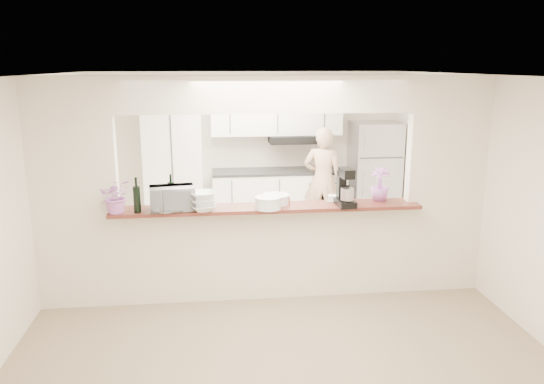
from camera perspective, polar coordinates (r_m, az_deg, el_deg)
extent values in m
plane|color=gray|center=(6.26, -0.51, -11.07)|extent=(6.00, 6.00, 0.00)
cube|color=beige|center=(7.69, -1.74, -6.24)|extent=(5.00, 2.90, 0.01)
cube|color=white|center=(6.00, -20.41, -0.40)|extent=(0.90, 0.15, 2.50)
cube|color=white|center=(6.39, 18.07, 0.61)|extent=(0.90, 0.15, 2.50)
cube|color=white|center=(5.70, -0.56, 10.46)|extent=(3.20, 0.15, 0.40)
cube|color=white|center=(6.06, -0.52, -6.55)|extent=(3.20, 0.15, 1.05)
cube|color=brown|center=(5.85, -0.48, -1.70)|extent=(3.40, 0.38, 0.04)
cube|color=white|center=(8.52, -10.52, 2.80)|extent=(0.90, 0.60, 2.10)
cube|color=white|center=(8.69, 0.56, -0.81)|extent=(2.10, 0.60, 0.90)
cube|color=#2B2C2E|center=(8.59, 0.56, 2.23)|extent=(2.10, 0.62, 0.04)
cube|color=white|center=(8.58, 0.47, 8.66)|extent=(2.10, 0.35, 0.75)
cube|color=black|center=(8.56, 2.22, 5.71)|extent=(0.75, 0.45, 0.12)
cube|color=black|center=(8.52, 5.83, -0.84)|extent=(0.55, 0.02, 0.55)
cube|color=#B8B9BE|center=(8.89, 10.89, 1.92)|extent=(0.75, 0.70, 1.70)
imported|color=#CB6BBC|center=(5.76, -16.39, -0.41)|extent=(0.38, 0.34, 0.37)
cylinder|color=black|center=(5.91, -10.79, -0.23)|extent=(0.07, 0.07, 0.27)
cylinder|color=black|center=(5.87, -10.86, 1.47)|extent=(0.02, 0.02, 0.09)
cylinder|color=black|center=(5.73, -14.32, -0.78)|extent=(0.08, 0.08, 0.28)
cylinder|color=black|center=(5.69, -14.43, 1.06)|extent=(0.03, 0.03, 0.10)
imported|color=#A9A9AE|center=(5.75, -10.69, -0.68)|extent=(0.50, 0.38, 0.26)
imported|color=white|center=(5.67, -7.41, -1.03)|extent=(0.32, 0.32, 0.20)
cylinder|color=white|center=(5.71, -0.42, -1.20)|extent=(0.28, 0.28, 0.13)
cylinder|color=white|center=(5.70, -0.42, -0.55)|extent=(0.29, 0.29, 0.01)
cylinder|color=white|center=(5.92, 0.40, -0.82)|extent=(0.30, 0.30, 0.10)
cylinder|color=white|center=(5.90, 0.40, -0.32)|extent=(0.31, 0.31, 0.01)
cylinder|color=maroon|center=(5.98, 1.29, -0.84)|extent=(0.13, 0.13, 0.06)
cylinder|color=tan|center=(5.86, -0.02, -1.13)|extent=(0.14, 0.14, 0.07)
cube|color=silver|center=(6.07, 6.95, -0.96)|extent=(0.25, 0.16, 0.01)
cube|color=white|center=(6.06, 6.96, -0.62)|extent=(0.11, 0.11, 0.06)
cube|color=black|center=(5.88, 7.88, -1.17)|extent=(0.20, 0.30, 0.07)
cube|color=black|center=(5.93, 7.63, 0.82)|extent=(0.13, 0.11, 0.30)
cube|color=black|center=(5.80, 8.02, 2.04)|extent=(0.14, 0.25, 0.10)
cylinder|color=#B7B7BC|center=(5.80, 8.11, -0.21)|extent=(0.14, 0.14, 0.13)
imported|color=#C170D1|center=(6.16, 11.53, 0.84)|extent=(0.28, 0.28, 0.38)
imported|color=#D2A988|center=(8.33, 5.47, 1.20)|extent=(0.71, 0.58, 1.67)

